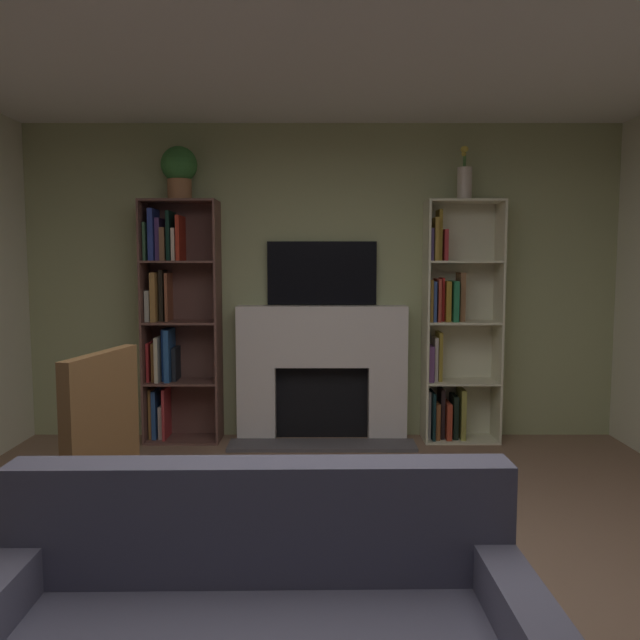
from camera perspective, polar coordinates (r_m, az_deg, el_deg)
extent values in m
plane|color=#85644F|center=(2.92, 0.11, -26.03)|extent=(7.05, 7.05, 0.00)
cube|color=#AAB07C|center=(5.46, -0.08, 3.41)|extent=(5.15, 0.06, 2.66)
cube|color=white|center=(5.48, -5.93, -7.38)|extent=(0.32, 0.22, 0.63)
cube|color=white|center=(5.48, 5.78, -7.37)|extent=(0.32, 0.22, 0.63)
cube|color=white|center=(5.35, -0.08, -1.45)|extent=(1.43, 0.22, 0.51)
cube|color=black|center=(5.52, -0.08, -7.25)|extent=(0.79, 0.08, 0.63)
cube|color=#565359|center=(5.27, -0.07, -11.20)|extent=(1.53, 0.30, 0.03)
cube|color=black|center=(5.40, -0.08, 4.25)|extent=(0.92, 0.06, 0.53)
cube|color=brown|center=(5.48, -15.68, -0.20)|extent=(0.02, 0.33, 2.01)
cube|color=brown|center=(5.35, -9.39, -0.20)|extent=(0.02, 0.33, 2.01)
cube|color=brown|center=(5.56, -12.23, -0.05)|extent=(0.63, 0.02, 2.01)
cube|color=brown|center=(5.59, -12.36, -10.43)|extent=(0.59, 0.33, 0.02)
cube|color=olive|center=(5.64, -15.06, -8.04)|extent=(0.02, 0.21, 0.42)
cube|color=#2A5191|center=(5.63, -14.75, -8.12)|extent=(0.03, 0.22, 0.41)
cube|color=beige|center=(5.64, -14.21, -8.79)|extent=(0.03, 0.21, 0.28)
cube|color=#B73237|center=(5.59, -13.89, -8.10)|extent=(0.02, 0.25, 0.43)
cube|color=brown|center=(5.48, -12.46, -5.45)|extent=(0.59, 0.33, 0.02)
cube|color=#B2262A|center=(5.54, -15.22, -3.60)|extent=(0.02, 0.24, 0.32)
cube|color=brown|center=(5.53, -14.79, -3.61)|extent=(0.03, 0.24, 0.32)
cube|color=beige|center=(5.50, -14.47, -3.38)|extent=(0.03, 0.28, 0.37)
cube|color=navy|center=(5.52, -13.94, -3.01)|extent=(0.03, 0.20, 0.44)
cube|color=#275598|center=(5.48, -13.62, -3.06)|extent=(0.04, 0.27, 0.44)
cube|color=black|center=(5.51, -13.06, -3.83)|extent=(0.03, 0.20, 0.28)
cube|color=brown|center=(5.41, -12.57, -0.20)|extent=(0.59, 0.33, 0.02)
cube|color=beige|center=(5.48, -15.25, 1.26)|extent=(0.04, 0.25, 0.26)
cube|color=#A4733B|center=(5.46, -14.77, 2.03)|extent=(0.04, 0.26, 0.41)
cube|color=black|center=(5.48, -14.16, 2.15)|extent=(0.03, 0.19, 0.42)
cube|color=#945035|center=(5.46, -13.71, 2.03)|extent=(0.02, 0.20, 0.40)
cube|color=brown|center=(5.38, -12.68, 5.13)|extent=(0.59, 0.33, 0.02)
cube|color=#3A6545|center=(5.47, -15.49, 6.79)|extent=(0.02, 0.25, 0.31)
cube|color=#2B3D95|center=(5.46, -14.98, 7.40)|extent=(0.04, 0.25, 0.42)
cube|color=#52356E|center=(5.47, -14.44, 7.02)|extent=(0.04, 0.22, 0.35)
cube|color=brown|center=(5.44, -14.01, 6.63)|extent=(0.04, 0.24, 0.27)
cube|color=black|center=(5.42, -13.50, 7.35)|extent=(0.03, 0.26, 0.40)
cube|color=beige|center=(5.41, -13.07, 6.62)|extent=(0.03, 0.27, 0.26)
cube|color=red|center=(5.40, -12.68, 7.18)|extent=(0.03, 0.27, 0.37)
cube|color=brown|center=(5.41, -12.79, 10.38)|extent=(0.59, 0.33, 0.02)
cube|color=beige|center=(5.36, 9.22, -0.19)|extent=(0.02, 0.32, 2.01)
cube|color=beige|center=(5.50, 15.48, -0.18)|extent=(0.02, 0.32, 2.01)
cube|color=beige|center=(5.57, 12.05, -0.04)|extent=(0.63, 0.02, 2.01)
cube|color=beige|center=(5.61, 12.18, -10.39)|extent=(0.59, 0.32, 0.02)
cube|color=beige|center=(5.54, 9.37, -8.28)|extent=(0.03, 0.20, 0.40)
cube|color=black|center=(5.52, 9.78, -8.36)|extent=(0.02, 0.26, 0.40)
cube|color=brown|center=(5.55, 10.13, -8.79)|extent=(0.04, 0.24, 0.31)
cube|color=black|center=(5.56, 10.57, -8.16)|extent=(0.03, 0.20, 0.42)
cube|color=#AB3924|center=(5.56, 11.09, -8.77)|extent=(0.04, 0.25, 0.31)
cube|color=black|center=(5.58, 11.68, -8.43)|extent=(0.04, 0.22, 0.36)
cube|color=olive|center=(5.57, 12.32, -8.14)|extent=(0.04, 0.24, 0.42)
cube|color=beige|center=(5.49, 12.28, -5.42)|extent=(0.59, 0.32, 0.02)
cube|color=#683F76|center=(5.43, 9.56, -3.79)|extent=(0.04, 0.25, 0.30)
cube|color=beige|center=(5.45, 10.01, -3.41)|extent=(0.03, 0.21, 0.37)
cube|color=olive|center=(5.46, 10.38, -3.17)|extent=(0.03, 0.21, 0.41)
cube|color=beige|center=(5.42, 12.39, -0.19)|extent=(0.59, 0.32, 0.02)
cube|color=olive|center=(5.36, 9.55, 1.75)|extent=(0.02, 0.27, 0.35)
cube|color=navy|center=(5.37, 9.85, 1.69)|extent=(0.03, 0.26, 0.33)
cube|color=#A73B2E|center=(5.38, 10.25, 1.80)|extent=(0.02, 0.26, 0.35)
cube|color=red|center=(5.42, 10.61, 1.85)|extent=(0.02, 0.18, 0.36)
cube|color=#A47B23|center=(5.41, 11.03, 1.69)|extent=(0.04, 0.23, 0.33)
cube|color=#206F44|center=(5.40, 11.66, 1.69)|extent=(0.04, 0.26, 0.34)
cube|color=brown|center=(5.44, 12.26, 2.06)|extent=(0.04, 0.21, 0.40)
cube|color=beige|center=(5.40, 12.49, 5.14)|extent=(0.59, 0.32, 0.02)
cube|color=#4B3C6C|center=(5.37, 9.62, 6.70)|extent=(0.02, 0.24, 0.26)
cube|color=olive|center=(5.37, 10.00, 7.15)|extent=(0.03, 0.26, 0.35)
cube|color=olive|center=(5.41, 10.38, 7.49)|extent=(0.03, 0.19, 0.42)
cube|color=#AA2B30|center=(5.41, 10.86, 6.62)|extent=(0.03, 0.21, 0.26)
cube|color=beige|center=(5.42, 12.60, 10.37)|extent=(0.59, 0.32, 0.02)
cylinder|color=#AB6F46|center=(5.43, -12.78, 11.36)|extent=(0.20, 0.20, 0.17)
sphere|color=#367735|center=(5.46, -12.82, 13.48)|extent=(0.30, 0.30, 0.30)
cylinder|color=beige|center=(5.44, 12.61, 11.85)|extent=(0.12, 0.12, 0.27)
cylinder|color=#4C7F3F|center=(5.47, 12.70, 14.00)|extent=(0.01, 0.01, 0.15)
sphere|color=#DFC447|center=(5.48, 12.72, 14.75)|extent=(0.04, 0.04, 0.04)
cylinder|color=#4C7F3F|center=(5.49, 12.53, 13.98)|extent=(0.01, 0.01, 0.15)
sphere|color=#DFC447|center=(5.51, 12.54, 14.74)|extent=(0.05, 0.05, 0.05)
cylinder|color=#4C7F3F|center=(5.47, 12.64, 14.00)|extent=(0.01, 0.01, 0.15)
sphere|color=#DFC447|center=(5.48, 12.65, 14.76)|extent=(0.05, 0.05, 0.05)
cylinder|color=#4C7F3F|center=(5.47, 12.54, 13.80)|extent=(0.01, 0.01, 0.11)
sphere|color=#DFC447|center=(5.48, 12.55, 14.36)|extent=(0.04, 0.04, 0.04)
cube|color=#575467|center=(2.28, -5.59, -17.54)|extent=(1.71, 0.19, 0.41)
cylinder|color=brown|center=(3.01, -21.42, -20.65)|extent=(0.04, 0.04, 0.43)
cylinder|color=brown|center=(3.42, -16.52, -17.25)|extent=(0.04, 0.04, 0.43)
cylinder|color=brown|center=(3.68, -24.17, -15.83)|extent=(0.04, 0.04, 0.43)
cube|color=#B26957|center=(3.25, -23.12, -13.85)|extent=(0.68, 0.67, 0.08)
cube|color=brown|center=(3.27, -23.08, -14.84)|extent=(0.68, 0.67, 0.04)
cube|color=brown|center=(3.03, -19.24, -9.18)|extent=(0.17, 0.57, 0.68)
cube|color=#8D614F|center=(2.79, -4.51, -18.14)|extent=(0.86, 0.54, 0.04)
cylinder|color=#8D614F|center=(2.73, -14.19, -23.89)|extent=(0.05, 0.05, 0.39)
cylinder|color=#8D614F|center=(2.67, 4.64, -24.45)|extent=(0.05, 0.05, 0.39)
cylinder|color=#8D614F|center=(3.15, -11.92, -19.62)|extent=(0.05, 0.05, 0.39)
cylinder|color=#8D614F|center=(3.10, 3.82, -19.94)|extent=(0.05, 0.05, 0.39)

